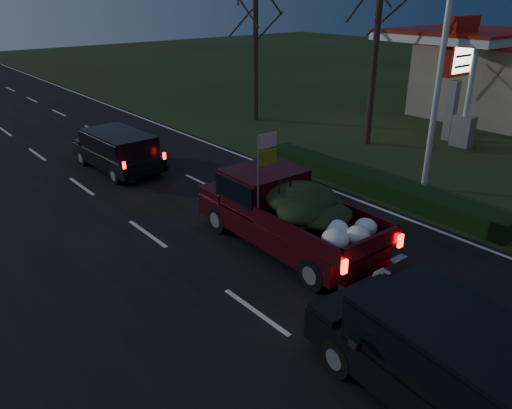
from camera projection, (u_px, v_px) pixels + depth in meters
ground at (256, 312)px, 11.05m from camera, size 120.00×120.00×0.00m
road_asphalt at (256, 312)px, 11.04m from camera, size 14.00×120.00×0.02m
hedge_row at (372, 183)px, 17.62m from camera, size 1.00×10.00×0.60m
light_pole at (446, 28)px, 15.86m from camera, size 0.50×0.90×9.16m
gas_price_pylon at (459, 58)px, 22.46m from camera, size 2.00×0.41×5.57m
gas_canopy at (464, 41)px, 24.11m from camera, size 7.10×6.10×4.88m
bare_tree_far at (256, 19)px, 25.65m from camera, size 3.60×3.60×7.00m
pickup_truck at (287, 209)px, 13.50m from camera, size 2.29×5.73×2.98m
lead_suv at (118, 147)px, 19.44m from camera, size 1.99×4.46×1.26m
rear_suv at (460, 362)px, 7.96m from camera, size 2.60×5.19×1.44m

